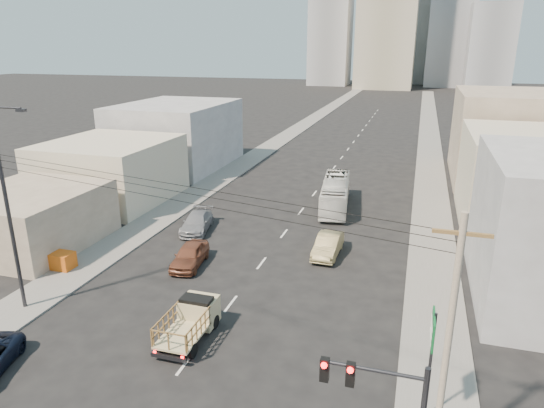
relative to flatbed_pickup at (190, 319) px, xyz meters
The scene contains 24 objects.
ground 4.32m from the flatbed_pickup, 79.88° to the right, with size 420.00×420.00×0.00m, color black.
sidewalk_left 66.81m from the flatbed_pickup, 99.49° to the left, with size 3.50×180.00×0.12m, color slate.
sidewalk_right 67.07m from the flatbed_pickup, 79.27° to the left, with size 3.50×180.00×0.12m, color slate.
lane_dashes 48.91m from the flatbed_pickup, 89.14° to the left, with size 0.15×104.00×0.01m.
flatbed_pickup is the anchor object (origin of this frame).
city_bus 24.16m from the flatbed_pickup, 81.48° to the left, with size 2.37×10.13×2.82m, color silver.
sedan_brown 9.03m from the flatbed_pickup, 116.31° to the left, with size 1.83×4.55×1.55m, color brown.
sedan_tan 13.67m from the flatbed_pickup, 68.58° to the left, with size 1.63×4.69×1.54m, color #8F8254.
sedan_grey 15.83m from the flatbed_pickup, 114.11° to the left, with size 2.06×5.07×1.47m, color gray.
green_sign 12.47m from the flatbed_pickup, 12.39° to the right, with size 0.18×1.60×5.00m.
utility_pole 13.88m from the flatbed_pickup, 22.68° to the right, with size 1.80×0.24×10.00m.
streetlamp_left 11.92m from the flatbed_pickup, behind, with size 2.36×0.25×12.00m.
overhead_wires 8.33m from the flatbed_pickup, 74.31° to the right, with size 23.01×5.02×0.72m.
crate_stack 13.21m from the flatbed_pickup, 158.32° to the left, with size 1.80×1.20×1.14m.
bldg_right_mid 31.44m from the flatbed_pickup, 49.73° to the left, with size 11.00×14.00×8.00m, color beige.
bldg_right_far 45.12m from the flatbed_pickup, 62.53° to the left, with size 12.00×16.00×10.00m, color gray.
bldg_left_near 19.01m from the flatbed_pickup, 155.45° to the left, with size 9.00×10.00×4.40m, color gray.
bldg_left_mid 27.07m from the flatbed_pickup, 132.57° to the left, with size 11.00×12.00×6.00m, color beige.
bldg_left_far 39.72m from the flatbed_pickup, 118.28° to the left, with size 12.00×16.00×8.00m, color gray.
high_rise_tower 168.42m from the flatbed_pickup, 91.13° to the left, with size 20.00×20.00×60.00m, color tan.
midrise_ne 182.84m from the flatbed_pickup, 84.09° to the left, with size 16.00×16.00×40.00m, color gray.
midrise_nw 178.40m from the flatbed_pickup, 98.17° to the left, with size 15.00×15.00×34.00m, color gray.
midrise_back 197.11m from the flatbed_pickup, 88.03° to the left, with size 18.00×18.00×44.00m, color gray.
midrise_east 164.30m from the flatbed_pickup, 79.19° to the left, with size 14.00×14.00×28.00m, color gray.
Camera 1 is at (9.91, -16.05, 14.82)m, focal length 32.00 mm.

